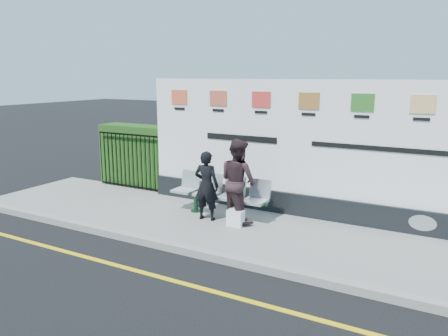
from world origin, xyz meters
name	(u,v)px	position (x,y,z in m)	size (l,w,h in m)	color
ground	(194,287)	(0.00, 0.00, 0.00)	(80.00, 80.00, 0.00)	black
pavement	(260,233)	(0.00, 2.50, 0.06)	(14.00, 3.00, 0.12)	gray
kerb	(225,259)	(0.00, 1.00, 0.07)	(14.00, 0.18, 0.14)	gray
yellow_line	(194,286)	(0.00, 0.00, 0.00)	(14.00, 0.10, 0.01)	yellow
billboard	(308,158)	(0.50, 3.85, 1.42)	(8.00, 0.30, 3.00)	black
hedge	(139,155)	(-4.58, 4.30, 0.97)	(2.35, 0.70, 1.70)	#224C16
railing	(129,161)	(-4.58, 3.85, 0.89)	(2.05, 0.06, 1.54)	black
bench	(218,205)	(-1.22, 2.91, 0.37)	(2.29, 0.59, 0.49)	silver
woman_left	(207,186)	(-1.31, 2.56, 0.88)	(0.55, 0.36, 1.51)	black
woman_right	(238,181)	(-0.65, 2.75, 1.02)	(0.87, 0.68, 1.79)	#312023
handbag_brown	(207,188)	(-1.52, 2.91, 0.72)	(0.29, 0.12, 0.23)	black
carrier_bag_white	(236,218)	(-0.56, 2.48, 0.29)	(0.34, 0.20, 0.34)	white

